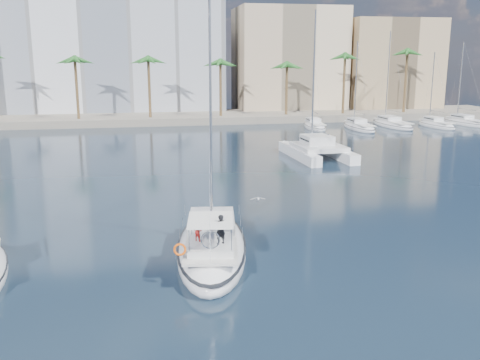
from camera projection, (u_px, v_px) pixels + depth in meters
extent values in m
plane|color=black|center=(250.00, 231.00, 34.58)|extent=(160.00, 160.00, 0.00)
cube|color=gray|center=(179.00, 118.00, 92.84)|extent=(120.00, 14.00, 1.20)
cube|color=silver|center=(107.00, 40.00, 99.14)|extent=(42.00, 16.00, 28.00)
cube|color=beige|center=(288.00, 62.00, 103.29)|extent=(20.00, 14.00, 20.00)
cube|color=tan|center=(389.00, 67.00, 105.20)|extent=(18.00, 12.00, 18.00)
cylinder|color=brown|center=(180.00, 92.00, 87.96)|extent=(0.44, 0.44, 10.50)
sphere|color=#246224|center=(179.00, 59.00, 86.77)|extent=(3.60, 3.60, 3.60)
cylinder|color=brown|center=(373.00, 90.00, 94.08)|extent=(0.44, 0.44, 10.50)
sphere|color=#246224|center=(375.00, 59.00, 92.89)|extent=(3.60, 3.60, 3.60)
ellipsoid|color=white|center=(212.00, 249.00, 30.20)|extent=(5.52, 12.44, 2.49)
ellipsoid|color=black|center=(212.00, 243.00, 30.12)|extent=(5.58, 12.56, 0.18)
cube|color=silver|center=(211.00, 235.00, 29.76)|extent=(4.00, 9.31, 0.12)
cube|color=silver|center=(212.00, 221.00, 31.02)|extent=(3.11, 4.26, 0.60)
cube|color=black|center=(212.00, 221.00, 31.02)|extent=(3.07, 3.80, 0.14)
cylinder|color=#B7BABF|center=(210.00, 88.00, 30.66)|extent=(0.15, 0.15, 15.75)
cylinder|color=#B7BABF|center=(211.00, 206.00, 29.74)|extent=(0.81, 4.82, 0.11)
cube|color=silver|center=(211.00, 245.00, 27.45)|extent=(2.69, 3.30, 0.36)
cube|color=white|center=(211.00, 220.00, 27.03)|extent=(2.69, 3.30, 0.04)
torus|color=silver|center=(210.00, 240.00, 26.18)|extent=(0.95, 0.19, 0.96)
torus|color=#E5520C|center=(180.00, 250.00, 25.74)|extent=(0.65, 0.29, 0.64)
imported|color=black|center=(220.00, 229.00, 26.91)|extent=(0.66, 0.56, 1.54)
imported|color=#B11E1B|center=(198.00, 231.00, 27.43)|extent=(0.66, 0.65, 1.07)
cube|color=white|center=(299.00, 153.00, 58.89)|extent=(1.76, 10.85, 1.10)
cube|color=white|center=(334.00, 152.00, 59.86)|extent=(1.76, 10.85, 1.10)
cube|color=silver|center=(319.00, 147.00, 58.70)|extent=(5.10, 6.18, 0.50)
cube|color=silver|center=(317.00, 140.00, 59.05)|extent=(3.14, 3.39, 1.00)
cube|color=black|center=(317.00, 139.00, 59.04)|extent=(3.13, 2.96, 0.18)
cylinder|color=#B7BABF|center=(314.00, 78.00, 59.07)|extent=(0.18, 0.18, 14.41)
ellipsoid|color=silver|center=(258.00, 199.00, 39.45)|extent=(0.24, 0.45, 0.21)
sphere|color=silver|center=(257.00, 198.00, 39.65)|extent=(0.12, 0.12, 0.12)
cube|color=gray|center=(253.00, 199.00, 39.39)|extent=(0.52, 0.19, 0.12)
cube|color=gray|center=(262.00, 198.00, 39.50)|extent=(0.52, 0.19, 0.12)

